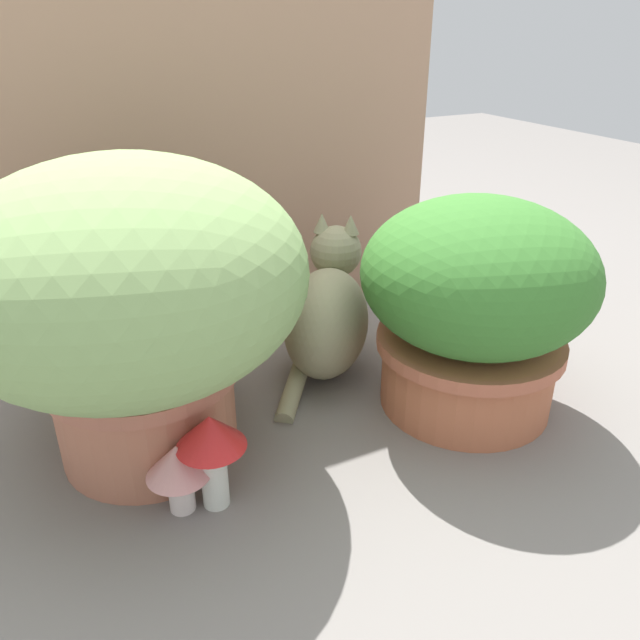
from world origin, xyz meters
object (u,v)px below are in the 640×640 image
Objects in this scene: mushroom_ornament_pink at (178,466)px; mushroom_ornament_red at (211,442)px; leafy_planter at (475,301)px; grass_planter at (131,293)px; cat at (328,314)px.

mushroom_ornament_pink is 0.73× the size of mushroom_ornament_red.
mushroom_ornament_red is at bearing -174.05° from leafy_planter.
grass_planter is 4.71× the size of mushroom_ornament_pink.
mushroom_ornament_red is at bearing -139.32° from cat.
cat is at bearing 35.76° from mushroom_ornament_pink.
leafy_planter is 0.53m from mushroom_ornament_red.
grass_planter is 0.27m from mushroom_ornament_pink.
grass_planter reaches higher than cat.
leafy_planter reaches higher than mushroom_ornament_red.
cat is 1.99× the size of mushroom_ornament_red.
mushroom_ornament_red is (0.06, -0.18, -0.18)m from grass_planter.
grass_planter is 3.42× the size of mushroom_ornament_red.
cat is at bearing 125.44° from leafy_planter.
leafy_planter is at bearing 5.95° from mushroom_ornament_red.
mushroom_ornament_pink is (-0.39, -0.28, -0.04)m from cat.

